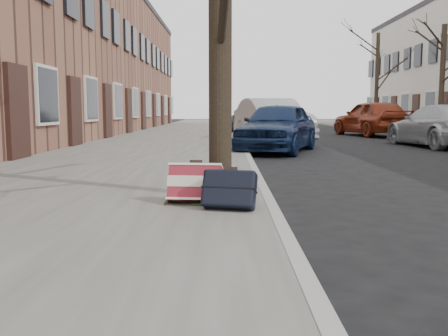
{
  "coord_description": "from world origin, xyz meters",
  "views": [
    {
      "loc": [
        -1.74,
        -4.53,
        1.15
      ],
      "look_at": [
        -1.77,
        0.8,
        0.52
      ],
      "focal_mm": 40.0,
      "sensor_mm": 36.0,
      "label": 1
    }
  ],
  "objects_px": {
    "suitcase_navy": "(229,189)",
    "car_near_front": "(278,127)",
    "suitcase_red": "(195,184)",
    "car_near_mid": "(271,120)"
  },
  "relations": [
    {
      "from": "car_near_front",
      "to": "car_near_mid",
      "type": "distance_m",
      "value": 4.13
    },
    {
      "from": "suitcase_navy",
      "to": "car_near_mid",
      "type": "xyz_separation_m",
      "value": [
        1.57,
        12.72,
        0.45
      ]
    },
    {
      "from": "suitcase_red",
      "to": "suitcase_navy",
      "type": "distance_m",
      "value": 0.5
    },
    {
      "from": "car_near_front",
      "to": "car_near_mid",
      "type": "xyz_separation_m",
      "value": [
        0.19,
        4.13,
        0.09
      ]
    },
    {
      "from": "suitcase_red",
      "to": "car_near_front",
      "type": "xyz_separation_m",
      "value": [
        1.75,
        8.26,
        0.35
      ]
    },
    {
      "from": "suitcase_red",
      "to": "suitcase_navy",
      "type": "xyz_separation_m",
      "value": [
        0.38,
        -0.33,
        -0.0
      ]
    },
    {
      "from": "suitcase_red",
      "to": "car_near_mid",
      "type": "xyz_separation_m",
      "value": [
        1.95,
        12.38,
        0.44
      ]
    },
    {
      "from": "car_near_front",
      "to": "suitcase_red",
      "type": "bearing_deg",
      "value": -82.76
    },
    {
      "from": "suitcase_navy",
      "to": "car_near_mid",
      "type": "bearing_deg",
      "value": 96.75
    },
    {
      "from": "suitcase_navy",
      "to": "car_near_front",
      "type": "relative_size",
      "value": 0.14
    }
  ]
}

